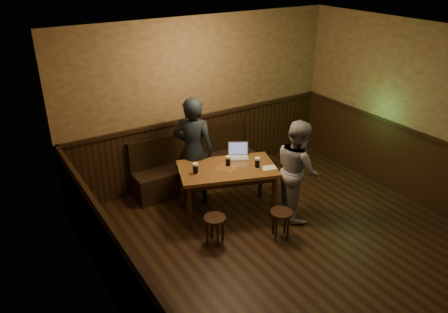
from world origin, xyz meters
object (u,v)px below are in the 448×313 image
bench (194,168)px  pint_left (195,169)px  pint_right (257,163)px  person_grey (297,169)px  person_suit (194,151)px  pub_table (227,173)px  pint_mid (228,161)px  stool_right (281,217)px  laptop (238,153)px  stool_left (215,222)px

bench → pint_left: 1.23m
pint_right → person_grey: 0.60m
pint_left → person_suit: bearing=64.5°
pint_right → pub_table: bearing=148.2°
bench → pint_mid: 1.15m
pint_mid → person_grey: person_grey is taller
pint_right → bench: bearing=106.4°
stool_right → pint_left: pint_left is taller
pub_table → person_suit: size_ratio=0.93×
laptop → person_grey: bearing=-28.9°
stool_left → person_suit: bearing=74.8°
stool_left → pint_left: (0.08, 0.66, 0.52)m
bench → pint_right: (0.38, -1.29, 0.54)m
pub_table → pint_mid: 0.19m
stool_right → pint_right: pint_right is taller
stool_left → pint_mid: (0.61, 0.63, 0.52)m
pint_left → person_grey: person_grey is taller
bench → laptop: laptop is taller
laptop → person_suit: bearing=178.4°
stool_left → pint_mid: 1.02m
stool_left → person_grey: bearing=-0.6°
pint_left → laptop: laptop is taller
stool_right → pint_right: 0.90m
pint_mid → laptop: 0.35m
pub_table → pint_left: (-0.50, 0.08, 0.19)m
stool_left → pint_left: size_ratio=2.49×
pint_left → pint_right: size_ratio=1.03×
bench → pub_table: bench is taller
person_grey → pint_right: bearing=70.2°
pint_mid → person_grey: size_ratio=0.10×
stool_right → person_suit: 1.73m
pub_table → laptop: size_ratio=4.09×
bench → laptop: (0.35, -0.84, 0.52)m
stool_left → pint_left: 0.85m
stool_left → pint_right: size_ratio=2.56×
pint_right → laptop: bearing=94.2°
stool_left → person_suit: person_suit is taller
pint_left → pub_table: bearing=-9.0°
stool_right → pint_mid: 1.16m
pint_right → stool_right: bearing=-97.7°
pint_right → person_grey: (0.47, -0.36, -0.08)m
bench → person_suit: 0.78m
bench → pint_right: bench is taller
stool_right → pint_left: size_ratio=2.56×
pub_table → pint_right: (0.38, -0.24, 0.18)m
bench → stool_right: size_ratio=5.16×
stool_left → bench: bearing=70.8°
bench → stool_left: bearing=-109.2°
stool_right → pint_mid: (-0.24, 1.01, 0.51)m
pint_left → laptop: size_ratio=0.42×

